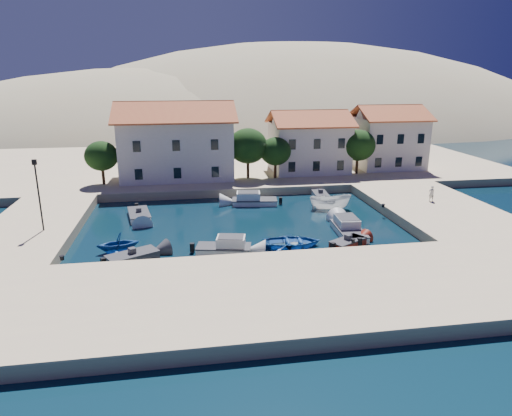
{
  "coord_description": "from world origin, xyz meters",
  "views": [
    {
      "loc": [
        -5.22,
        -31.93,
        14.11
      ],
      "look_at": [
        1.3,
        8.43,
        2.0
      ],
      "focal_mm": 32.0,
      "sensor_mm": 36.0,
      "label": 1
    }
  ],
  "objects_px": {
    "building_mid": "(309,140)",
    "cabin_cruiser_south": "(224,247)",
    "building_left": "(176,139)",
    "building_right": "(388,136)",
    "lamppost": "(38,188)",
    "rowboat_south": "(292,246)",
    "pedestrian": "(431,193)",
    "cabin_cruiser_east": "(349,229)",
    "boat_east": "(330,209)"
  },
  "relations": [
    {
      "from": "lamppost",
      "to": "cabin_cruiser_south",
      "type": "relative_size",
      "value": 1.33
    },
    {
      "from": "building_left",
      "to": "rowboat_south",
      "type": "bearing_deg",
      "value": -68.78
    },
    {
      "from": "cabin_cruiser_south",
      "to": "cabin_cruiser_east",
      "type": "height_order",
      "value": "same"
    },
    {
      "from": "building_mid",
      "to": "lamppost",
      "type": "xyz_separation_m",
      "value": [
        -29.5,
        -21.0,
        -0.47
      ]
    },
    {
      "from": "building_right",
      "to": "cabin_cruiser_east",
      "type": "bearing_deg",
      "value": -120.76
    },
    {
      "from": "building_mid",
      "to": "boat_east",
      "type": "xyz_separation_m",
      "value": [
        -1.75,
        -15.49,
        -5.22
      ]
    },
    {
      "from": "building_mid",
      "to": "rowboat_south",
      "type": "xyz_separation_m",
      "value": [
        -8.43,
        -25.64,
        -5.22
      ]
    },
    {
      "from": "building_mid",
      "to": "lamppost",
      "type": "relative_size",
      "value": 1.69
    },
    {
      "from": "cabin_cruiser_east",
      "to": "boat_east",
      "type": "xyz_separation_m",
      "value": [
        0.87,
        8.07,
        -0.48
      ]
    },
    {
      "from": "rowboat_south",
      "to": "boat_east",
      "type": "relative_size",
      "value": 1.08
    },
    {
      "from": "lamppost",
      "to": "cabin_cruiser_east",
      "type": "xyz_separation_m",
      "value": [
        26.88,
        -2.56,
        -4.28
      ]
    },
    {
      "from": "lamppost",
      "to": "rowboat_south",
      "type": "height_order",
      "value": "lamppost"
    },
    {
      "from": "building_mid",
      "to": "cabin_cruiser_east",
      "type": "bearing_deg",
      "value": -96.34
    },
    {
      "from": "building_mid",
      "to": "building_right",
      "type": "distance_m",
      "value": 12.04
    },
    {
      "from": "building_mid",
      "to": "building_right",
      "type": "bearing_deg",
      "value": 4.76
    },
    {
      "from": "rowboat_south",
      "to": "pedestrian",
      "type": "height_order",
      "value": "pedestrian"
    },
    {
      "from": "building_left",
      "to": "pedestrian",
      "type": "xyz_separation_m",
      "value": [
        26.7,
        -16.6,
        -4.1
      ]
    },
    {
      "from": "cabin_cruiser_south",
      "to": "building_mid",
      "type": "bearing_deg",
      "value": 73.13
    },
    {
      "from": "cabin_cruiser_east",
      "to": "building_mid",
      "type": "bearing_deg",
      "value": -2.53
    },
    {
      "from": "building_right",
      "to": "lamppost",
      "type": "bearing_deg",
      "value": -152.07
    },
    {
      "from": "rowboat_south",
      "to": "boat_east",
      "type": "distance_m",
      "value": 12.15
    },
    {
      "from": "building_left",
      "to": "building_mid",
      "type": "xyz_separation_m",
      "value": [
        18.0,
        1.0,
        -0.71
      ]
    },
    {
      "from": "building_mid",
      "to": "boat_east",
      "type": "bearing_deg",
      "value": -96.44
    },
    {
      "from": "cabin_cruiser_south",
      "to": "cabin_cruiser_east",
      "type": "relative_size",
      "value": 0.84
    },
    {
      "from": "cabin_cruiser_south",
      "to": "rowboat_south",
      "type": "bearing_deg",
      "value": 17.75
    },
    {
      "from": "building_mid",
      "to": "cabin_cruiser_east",
      "type": "relative_size",
      "value": 1.89
    },
    {
      "from": "cabin_cruiser_east",
      "to": "building_left",
      "type": "bearing_deg",
      "value": 38.09
    },
    {
      "from": "lamppost",
      "to": "boat_east",
      "type": "height_order",
      "value": "lamppost"
    },
    {
      "from": "building_left",
      "to": "building_right",
      "type": "height_order",
      "value": "building_left"
    },
    {
      "from": "boat_east",
      "to": "pedestrian",
      "type": "bearing_deg",
      "value": -95.25
    },
    {
      "from": "building_mid",
      "to": "cabin_cruiser_south",
      "type": "height_order",
      "value": "building_mid"
    },
    {
      "from": "building_right",
      "to": "rowboat_south",
      "type": "height_order",
      "value": "building_right"
    },
    {
      "from": "building_mid",
      "to": "building_left",
      "type": "bearing_deg",
      "value": -176.82
    },
    {
      "from": "building_mid",
      "to": "pedestrian",
      "type": "bearing_deg",
      "value": -63.69
    },
    {
      "from": "rowboat_south",
      "to": "boat_east",
      "type": "bearing_deg",
      "value": -29.67
    },
    {
      "from": "building_right",
      "to": "boat_east",
      "type": "distance_m",
      "value": 22.16
    },
    {
      "from": "boat_east",
      "to": "pedestrian",
      "type": "xyz_separation_m",
      "value": [
        10.45,
        -2.11,
        1.83
      ]
    },
    {
      "from": "boat_east",
      "to": "cabin_cruiser_east",
      "type": "bearing_deg",
      "value": -179.99
    },
    {
      "from": "lamppost",
      "to": "cabin_cruiser_south",
      "type": "height_order",
      "value": "lamppost"
    },
    {
      "from": "lamppost",
      "to": "cabin_cruiser_south",
      "type": "xyz_separation_m",
      "value": [
        15.21,
        -5.26,
        -4.28
      ]
    },
    {
      "from": "building_left",
      "to": "boat_east",
      "type": "distance_m",
      "value": 22.57
    },
    {
      "from": "building_left",
      "to": "cabin_cruiser_south",
      "type": "xyz_separation_m",
      "value": [
        3.71,
        -25.26,
        -5.46
      ]
    },
    {
      "from": "building_mid",
      "to": "pedestrian",
      "type": "relative_size",
      "value": 6.3
    },
    {
      "from": "lamppost",
      "to": "pedestrian",
      "type": "relative_size",
      "value": 3.73
    },
    {
      "from": "building_right",
      "to": "boat_east",
      "type": "relative_size",
      "value": 2.1
    },
    {
      "from": "lamppost",
      "to": "rowboat_south",
      "type": "bearing_deg",
      "value": -12.41
    },
    {
      "from": "pedestrian",
      "to": "building_right",
      "type": "bearing_deg",
      "value": -96.96
    },
    {
      "from": "building_right",
      "to": "cabin_cruiser_east",
      "type": "distance_m",
      "value": 29.02
    },
    {
      "from": "cabin_cruiser_south",
      "to": "pedestrian",
      "type": "relative_size",
      "value": 2.81
    },
    {
      "from": "building_mid",
      "to": "cabin_cruiser_south",
      "type": "distance_m",
      "value": 30.27
    }
  ]
}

